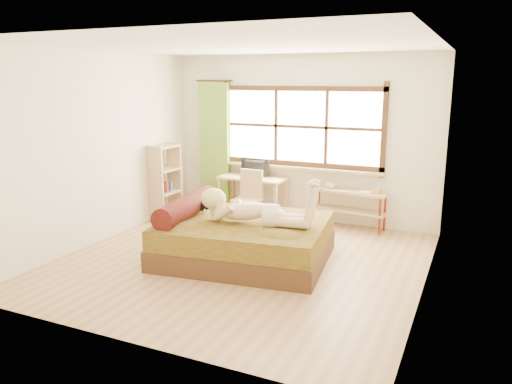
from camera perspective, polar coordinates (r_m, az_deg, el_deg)
The scene contains 18 objects.
floor at distance 6.54m, azimuth -1.70°, elevation -7.91°, with size 4.50×4.50×0.00m, color #9E754C.
ceiling at distance 6.12m, azimuth -1.87°, elevation 16.43°, with size 4.50×4.50×0.00m, color white.
wall_back at distance 8.25m, azimuth 5.17°, elevation 6.07°, with size 4.50×4.50×0.00m, color silver.
wall_front at distance 4.32m, azimuth -15.05°, elevation -0.52°, with size 4.50×4.50×0.00m, color silver.
wall_left at distance 7.45m, azimuth -17.56°, elevation 4.80°, with size 4.50×4.50×0.00m, color silver.
wall_right at distance 5.59m, azimuth 19.43°, elevation 2.15°, with size 4.50×4.50×0.00m, color silver.
window at distance 8.20m, azimuth 5.12°, elevation 7.15°, with size 2.80×0.16×1.46m.
curtain at distance 8.80m, azimuth -4.73°, elevation 5.19°, with size 0.55×0.10×2.20m, color #609528.
bed at distance 6.53m, azimuth -1.71°, elevation -5.29°, with size 2.29×1.93×0.80m.
woman at distance 6.26m, azimuth -0.26°, elevation -0.81°, with size 1.47×0.42×0.63m, color #D9B38C, non-canonical shape.
kitten at distance 6.83m, azimuth -6.38°, elevation -1.36°, with size 0.31×0.13×0.25m, color black, non-canonical shape.
desk at distance 8.37m, azimuth -0.40°, elevation 1.10°, with size 1.15×0.57×0.71m.
monitor at distance 8.36m, azimuth -0.25°, elevation 2.81°, with size 0.52×0.07×0.30m, color black.
chair at distance 8.02m, azimuth -0.83°, elevation -0.29°, with size 0.41×0.41×0.89m.
pipe_shelf at distance 7.99m, azimuth 10.61°, elevation -0.93°, with size 1.24×0.46×0.68m.
cup at distance 8.02m, azimuth 8.51°, elevation 0.75°, with size 0.13×0.13×0.10m, color gray.
book at distance 7.91m, azimuth 11.98°, elevation 0.14°, with size 0.18×0.24×0.02m, color gray.
bookshelf at distance 8.51m, azimuth -10.34°, elevation 1.23°, with size 0.34×0.56×1.25m.
Camera 1 is at (2.70, -5.48, 2.32)m, focal length 35.00 mm.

